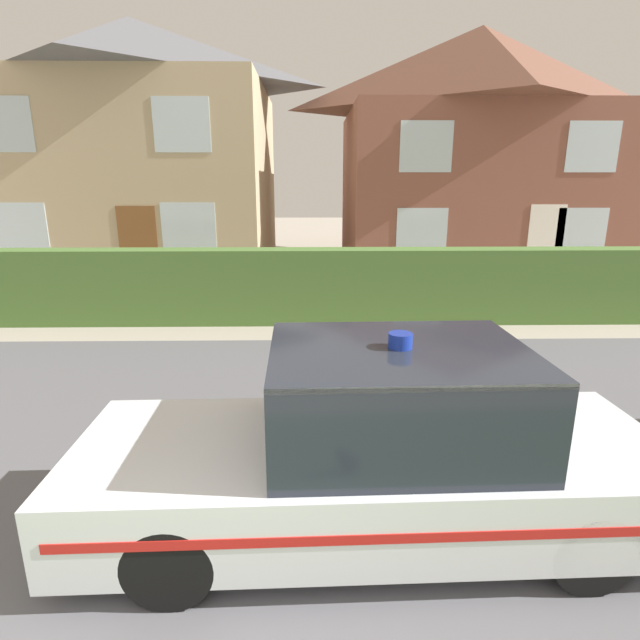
{
  "coord_description": "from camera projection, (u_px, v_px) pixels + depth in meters",
  "views": [
    {
      "loc": [
        0.69,
        -0.45,
        2.67
      ],
      "look_at": [
        0.8,
        5.43,
        1.05
      ],
      "focal_mm": 28.0,
      "sensor_mm": 36.0,
      "label": 1
    }
  ],
  "objects": [
    {
      "name": "house_right",
      "position": [
        474.0,
        149.0,
        16.08
      ],
      "size": [
        8.49,
        6.35,
        7.3
      ],
      "color": "brown",
      "rests_on": "ground"
    },
    {
      "name": "road_strip",
      "position": [
        250.0,
        432.0,
        5.53
      ],
      "size": [
        28.0,
        6.63,
        0.01
      ],
      "primitive_type": "cube",
      "color": "#5B5B60",
      "rests_on": "ground"
    },
    {
      "name": "garden_hedge",
      "position": [
        334.0,
        286.0,
        9.72
      ],
      "size": [
        14.09,
        0.6,
        1.45
      ],
      "primitive_type": "cube",
      "color": "#4C7233",
      "rests_on": "ground"
    },
    {
      "name": "police_car",
      "position": [
        378.0,
        450.0,
        3.84
      ],
      "size": [
        4.51,
        1.71,
        1.61
      ],
      "rotation": [
        0.0,
        0.0,
        3.17
      ],
      "color": "black",
      "rests_on": "road_strip"
    },
    {
      "name": "house_left",
      "position": [
        139.0,
        147.0,
        15.52
      ],
      "size": [
        8.28,
        6.97,
        7.36
      ],
      "color": "tan",
      "rests_on": "ground"
    }
  ]
}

